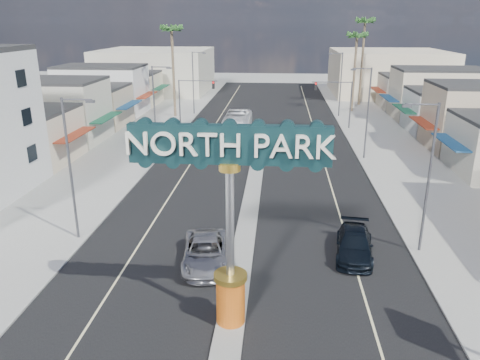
% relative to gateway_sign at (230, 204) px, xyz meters
% --- Properties ---
extents(ground, '(160.00, 160.00, 0.00)m').
position_rel_gateway_sign_xyz_m(ground, '(0.00, 28.02, -5.93)').
color(ground, gray).
rests_on(ground, ground).
extents(road, '(20.00, 120.00, 0.01)m').
position_rel_gateway_sign_xyz_m(road, '(0.00, 28.02, -5.92)').
color(road, black).
rests_on(road, ground).
extents(median_island, '(1.30, 30.00, 0.16)m').
position_rel_gateway_sign_xyz_m(median_island, '(0.00, 12.02, -5.85)').
color(median_island, gray).
rests_on(median_island, ground).
extents(sidewalk_left, '(8.00, 120.00, 0.12)m').
position_rel_gateway_sign_xyz_m(sidewalk_left, '(-14.00, 28.02, -5.87)').
color(sidewalk_left, gray).
rests_on(sidewalk_left, ground).
extents(sidewalk_right, '(8.00, 120.00, 0.12)m').
position_rel_gateway_sign_xyz_m(sidewalk_right, '(14.00, 28.02, -5.87)').
color(sidewalk_right, gray).
rests_on(sidewalk_right, ground).
extents(storefront_row_left, '(12.00, 42.00, 6.00)m').
position_rel_gateway_sign_xyz_m(storefront_row_left, '(-24.00, 41.02, -2.93)').
color(storefront_row_left, beige).
rests_on(storefront_row_left, ground).
extents(storefront_row_right, '(12.00, 42.00, 6.00)m').
position_rel_gateway_sign_xyz_m(storefront_row_right, '(24.00, 41.02, -2.93)').
color(storefront_row_right, '#B7B29E').
rests_on(storefront_row_right, ground).
extents(backdrop_far_left, '(20.00, 20.00, 8.00)m').
position_rel_gateway_sign_xyz_m(backdrop_far_left, '(-22.00, 73.02, -1.93)').
color(backdrop_far_left, '#B7B29E').
rests_on(backdrop_far_left, ground).
extents(backdrop_far_right, '(20.00, 20.00, 8.00)m').
position_rel_gateway_sign_xyz_m(backdrop_far_right, '(22.00, 73.02, -1.93)').
color(backdrop_far_right, beige).
rests_on(backdrop_far_right, ground).
extents(gateway_sign, '(8.20, 1.50, 9.15)m').
position_rel_gateway_sign_xyz_m(gateway_sign, '(0.00, 0.00, 0.00)').
color(gateway_sign, '#D25C10').
rests_on(gateway_sign, median_island).
extents(traffic_signal_left, '(5.09, 0.45, 6.00)m').
position_rel_gateway_sign_xyz_m(traffic_signal_left, '(-9.18, 42.02, -1.65)').
color(traffic_signal_left, '#47474C').
rests_on(traffic_signal_left, ground).
extents(traffic_signal_right, '(5.09, 0.45, 6.00)m').
position_rel_gateway_sign_xyz_m(traffic_signal_right, '(9.18, 42.02, -1.65)').
color(traffic_signal_right, '#47474C').
rests_on(traffic_signal_right, ground).
extents(streetlight_l_near, '(2.03, 0.22, 9.00)m').
position_rel_gateway_sign_xyz_m(streetlight_l_near, '(-10.43, 8.02, -0.86)').
color(streetlight_l_near, '#47474C').
rests_on(streetlight_l_near, ground).
extents(streetlight_l_mid, '(2.03, 0.22, 9.00)m').
position_rel_gateway_sign_xyz_m(streetlight_l_mid, '(-10.43, 28.02, -0.86)').
color(streetlight_l_mid, '#47474C').
rests_on(streetlight_l_mid, ground).
extents(streetlight_l_far, '(2.03, 0.22, 9.00)m').
position_rel_gateway_sign_xyz_m(streetlight_l_far, '(-10.43, 50.02, -0.86)').
color(streetlight_l_far, '#47474C').
rests_on(streetlight_l_far, ground).
extents(streetlight_r_near, '(2.03, 0.22, 9.00)m').
position_rel_gateway_sign_xyz_m(streetlight_r_near, '(10.43, 8.02, -0.86)').
color(streetlight_r_near, '#47474C').
rests_on(streetlight_r_near, ground).
extents(streetlight_r_mid, '(2.03, 0.22, 9.00)m').
position_rel_gateway_sign_xyz_m(streetlight_r_mid, '(10.43, 28.02, -0.86)').
color(streetlight_r_mid, '#47474C').
rests_on(streetlight_r_mid, ground).
extents(streetlight_r_far, '(2.03, 0.22, 9.00)m').
position_rel_gateway_sign_xyz_m(streetlight_r_far, '(10.43, 50.02, -0.86)').
color(streetlight_r_far, '#47474C').
rests_on(streetlight_r_far, ground).
extents(palm_left_far, '(2.60, 2.60, 13.10)m').
position_rel_gateway_sign_xyz_m(palm_left_far, '(-13.00, 48.02, 5.57)').
color(palm_left_far, brown).
rests_on(palm_left_far, ground).
extents(palm_right_mid, '(2.60, 2.60, 12.10)m').
position_rel_gateway_sign_xyz_m(palm_right_mid, '(13.00, 54.02, 4.67)').
color(palm_right_mid, brown).
rests_on(palm_right_mid, ground).
extents(palm_right_far, '(2.60, 2.60, 14.10)m').
position_rel_gateway_sign_xyz_m(palm_right_far, '(15.00, 60.02, 6.46)').
color(palm_right_far, brown).
rests_on(palm_right_far, ground).
extents(suv_left, '(3.24, 5.81, 1.53)m').
position_rel_gateway_sign_xyz_m(suv_left, '(-2.00, 5.46, -5.16)').
color(suv_left, '#A0A0A4').
rests_on(suv_left, ground).
extents(suv_right, '(2.72, 5.32, 1.48)m').
position_rel_gateway_sign_xyz_m(suv_right, '(6.58, 7.18, -5.19)').
color(suv_right, black).
rests_on(suv_right, ground).
extents(car_parked_left, '(2.19, 5.18, 1.75)m').
position_rel_gateway_sign_xyz_m(car_parked_left, '(-6.39, 29.21, -5.05)').
color(car_parked_left, '#5A5B5E').
rests_on(car_parked_left, ground).
extents(city_bus, '(2.98, 12.35, 3.43)m').
position_rel_gateway_sign_xyz_m(city_bus, '(-2.65, 31.40, -4.21)').
color(city_bus, white).
rests_on(city_bus, ground).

